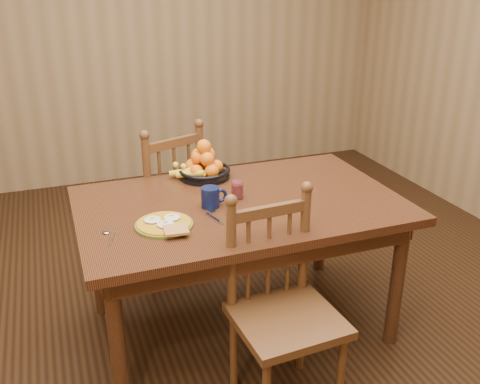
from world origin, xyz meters
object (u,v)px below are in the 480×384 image
object	(u,v)px
dining_table	(240,217)
chair_near	(283,311)
breakfast_plate	(165,224)
fruit_bowl	(203,166)
chair_far	(163,203)
coffee_mug	(211,197)

from	to	relation	value
dining_table	chair_near	xyz separation A→B (m)	(-0.01, -0.56, -0.20)
chair_near	breakfast_plate	distance (m)	0.65
chair_near	fruit_bowl	xyz separation A→B (m)	(-0.07, 0.94, 0.35)
chair_far	breakfast_plate	size ratio (longest dim) A/B	3.39
breakfast_plate	fruit_bowl	world-z (taller)	fruit_bowl
coffee_mug	chair_near	bearing A→B (deg)	-75.20
chair_near	fruit_bowl	size ratio (longest dim) A/B	2.95
dining_table	chair_far	size ratio (longest dim) A/B	1.62
chair_far	breakfast_plate	bearing A→B (deg)	58.89
dining_table	coffee_mug	size ratio (longest dim) A/B	11.96
chair_far	chair_near	distance (m)	1.29
coffee_mug	fruit_bowl	distance (m)	0.40
dining_table	chair_far	xyz separation A→B (m)	(-0.25, 0.71, -0.18)
breakfast_plate	fruit_bowl	bearing A→B (deg)	57.33
breakfast_plate	fruit_bowl	distance (m)	0.63
dining_table	chair_near	world-z (taller)	chair_near
dining_table	coffee_mug	distance (m)	0.21
chair_near	chair_far	bearing A→B (deg)	97.15
breakfast_plate	coffee_mug	distance (m)	0.30
chair_far	fruit_bowl	world-z (taller)	chair_far
coffee_mug	fruit_bowl	xyz separation A→B (m)	(0.08, 0.40, 0.02)
chair_far	coffee_mug	bearing A→B (deg)	77.32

